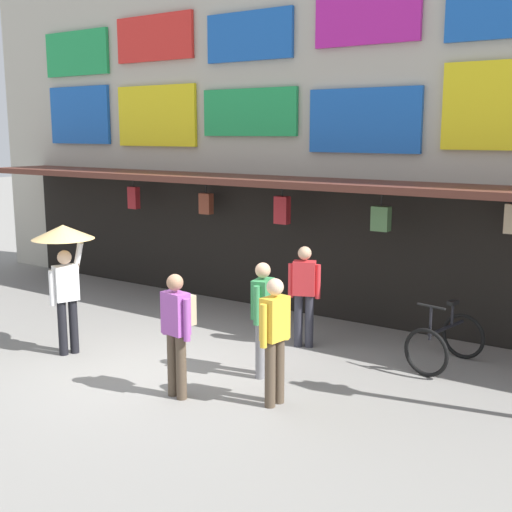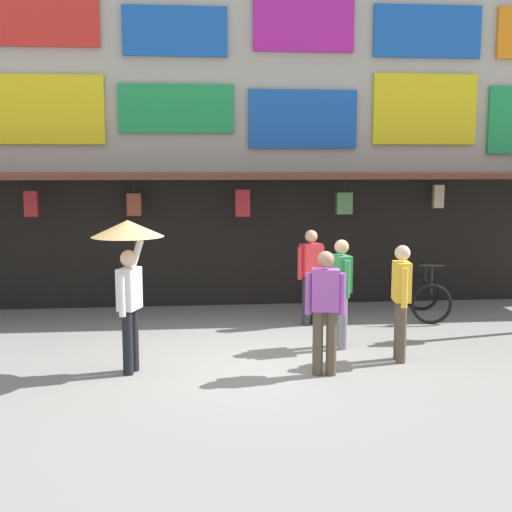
{
  "view_description": "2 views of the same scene",
  "coord_description": "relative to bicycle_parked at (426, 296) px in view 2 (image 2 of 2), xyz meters",
  "views": [
    {
      "loc": [
        6.38,
        -6.89,
        3.48
      ],
      "look_at": [
        0.63,
        1.48,
        1.58
      ],
      "focal_mm": 46.44,
      "sensor_mm": 36.0,
      "label": 1
    },
    {
      "loc": [
        -0.95,
        -8.97,
        2.81
      ],
      "look_at": [
        0.05,
        1.3,
        1.36
      ],
      "focal_mm": 45.97,
      "sensor_mm": 36.0,
      "label": 2
    }
  ],
  "objects": [
    {
      "name": "pedestrian_with_umbrella",
      "position": [
        -5.15,
        -2.8,
        1.25
      ],
      "size": [
        0.96,
        0.96,
        2.08
      ],
      "color": "black",
      "rests_on": "ground"
    },
    {
      "name": "pedestrian_in_blue",
      "position": [
        -1.35,
        -2.63,
        0.55
      ],
      "size": [
        0.26,
        0.53,
        1.68
      ],
      "color": "brown",
      "rests_on": "ground"
    },
    {
      "name": "pedestrian_in_yellow",
      "position": [
        -2.24,
        -0.37,
        0.55
      ],
      "size": [
        0.5,
        0.34,
        1.68
      ],
      "color": "#2D2D38",
      "rests_on": "ground"
    },
    {
      "name": "pedestrian_in_green",
      "position": [
        -2.05,
        -1.86,
        0.55
      ],
      "size": [
        0.28,
        0.52,
        1.68
      ],
      "color": "gray",
      "rests_on": "ground"
    },
    {
      "name": "pedestrian_in_red",
      "position": [
        -2.55,
        -3.13,
        0.59
      ],
      "size": [
        0.52,
        0.4,
        1.68
      ],
      "color": "brown",
      "rests_on": "ground"
    },
    {
      "name": "bicycle_parked",
      "position": [
        0.0,
        0.0,
        0.0
      ],
      "size": [
        0.92,
        1.27,
        1.05
      ],
      "color": "black",
      "rests_on": "ground"
    },
    {
      "name": "ground_plane",
      "position": [
        -3.34,
        -2.55,
        -0.39
      ],
      "size": [
        80.0,
        80.0,
        0.0
      ],
      "primitive_type": "plane",
      "color": "gray"
    },
    {
      "name": "shopfront",
      "position": [
        -3.34,
        2.02,
        3.57
      ],
      "size": [
        18.0,
        2.6,
        8.0
      ],
      "color": "#B2AD9E",
      "rests_on": "ground"
    }
  ]
}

